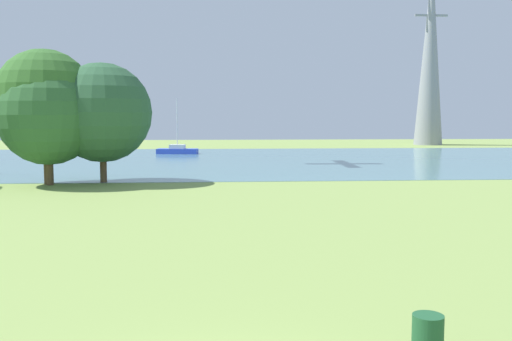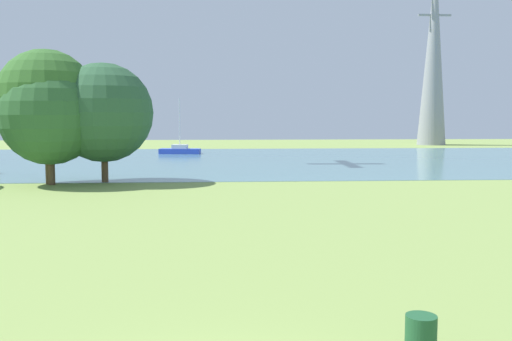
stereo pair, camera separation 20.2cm
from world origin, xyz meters
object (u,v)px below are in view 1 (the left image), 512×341
object	(u,v)px
litter_bin	(428,337)
electricity_pylon	(430,52)
sailboat_blue	(177,150)
tree_west_near	(102,113)
tree_east_near	(45,98)
tree_west_far	(48,115)

from	to	relation	value
litter_bin	electricity_pylon	size ratio (longest dim) A/B	0.03
sailboat_blue	tree_west_near	bearing A→B (deg)	-95.77
tree_west_near	litter_bin	bearing A→B (deg)	-68.59
sailboat_blue	tree_east_near	xyz separation A→B (m)	(-6.42, -30.08, 5.11)
litter_bin	tree_east_near	bearing A→B (deg)	117.71
litter_bin	electricity_pylon	xyz separation A→B (m)	(30.01, 77.84, 14.06)
litter_bin	tree_west_far	bearing A→B (deg)	117.63
tree_east_near	electricity_pylon	bearing A→B (deg)	48.32
sailboat_blue	tree_east_near	distance (m)	31.18
sailboat_blue	tree_west_far	world-z (taller)	tree_west_far
litter_bin	electricity_pylon	world-z (taller)	electricity_pylon
tree_east_near	tree_west_far	world-z (taller)	tree_east_near
litter_bin	tree_west_far	world-z (taller)	tree_west_far
litter_bin	tree_west_near	world-z (taller)	tree_west_near
litter_bin	tree_west_near	distance (m)	30.79
sailboat_blue	tree_west_far	xyz separation A→B (m)	(-6.13, -30.53, 4.00)
litter_bin	tree_east_near	distance (m)	31.78
tree_east_near	tree_west_near	bearing A→B (deg)	10.44
litter_bin	sailboat_blue	world-z (taller)	sailboat_blue
electricity_pylon	tree_west_far	bearing A→B (deg)	-131.24
tree_east_near	electricity_pylon	xyz separation A→B (m)	(44.59, 50.08, 8.90)
litter_bin	tree_west_near	size ratio (longest dim) A/B	0.10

